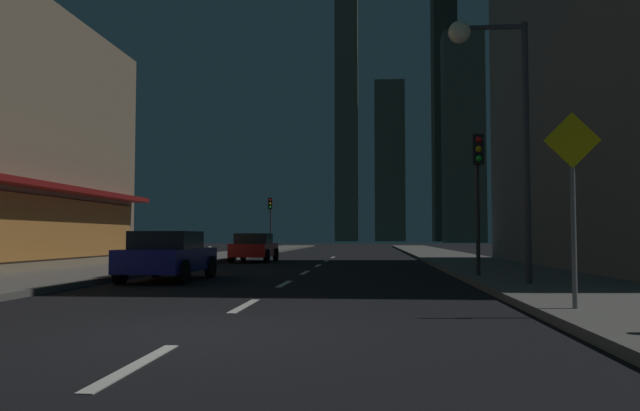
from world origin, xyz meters
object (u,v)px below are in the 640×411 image
object	(u,v)px
street_lamp_right	(492,86)
pedestrian_crossing_sign	(573,192)
traffic_light_far_left	(270,212)
fire_hydrant_far_left	(209,253)
traffic_light_near_right	(478,172)
car_parked_far	(254,247)
car_parked_near	(168,255)

from	to	relation	value
street_lamp_right	pedestrian_crossing_sign	world-z (taller)	street_lamp_right
traffic_light_far_left	pedestrian_crossing_sign	xyz separation A→B (m)	(11.10, -36.59, -1.18)
fire_hydrant_far_left	traffic_light_near_right	world-z (taller)	traffic_light_near_right
fire_hydrant_far_left	street_lamp_right	world-z (taller)	street_lamp_right
fire_hydrant_far_left	pedestrian_crossing_sign	xyz separation A→B (m)	(11.50, -20.35, 1.56)
car_parked_far	street_lamp_right	size ratio (longest dim) A/B	0.64
fire_hydrant_far_left	street_lamp_right	xyz separation A→B (m)	(11.28, -15.13, 4.61)
traffic_light_far_left	car_parked_near	bearing A→B (deg)	-86.28
street_lamp_right	traffic_light_near_right	bearing A→B (deg)	87.53
car_parked_far	street_lamp_right	world-z (taller)	street_lamp_right
car_parked_near	traffic_light_far_left	bearing A→B (deg)	93.72
car_parked_near	traffic_light_near_right	bearing A→B (deg)	3.99
fire_hydrant_far_left	traffic_light_far_left	xyz separation A→B (m)	(0.40, 16.24, 2.74)
car_parked_far	traffic_light_far_left	xyz separation A→B (m)	(-1.90, 16.12, 2.45)
traffic_light_near_right	pedestrian_crossing_sign	xyz separation A→B (m)	(0.10, -8.01, -1.18)
traffic_light_near_right	street_lamp_right	size ratio (longest dim) A/B	0.64
traffic_light_near_right	street_lamp_right	bearing A→B (deg)	-92.47
fire_hydrant_far_left	pedestrian_crossing_sign	distance (m)	23.43
car_parked_near	street_lamp_right	world-z (taller)	street_lamp_right
pedestrian_crossing_sign	street_lamp_right	bearing A→B (deg)	92.41
traffic_light_far_left	street_lamp_right	xyz separation A→B (m)	(10.88, -31.37, 1.87)
traffic_light_near_right	car_parked_far	bearing A→B (deg)	126.16
traffic_light_far_left	street_lamp_right	size ratio (longest dim) A/B	0.64
car_parked_near	car_parked_far	size ratio (longest dim) A/B	1.00
car_parked_far	traffic_light_far_left	size ratio (longest dim) A/B	1.01
car_parked_near	traffic_light_near_right	xyz separation A→B (m)	(9.10, 0.63, 2.45)
car_parked_near	street_lamp_right	bearing A→B (deg)	-13.50
car_parked_far	fire_hydrant_far_left	distance (m)	2.32
car_parked_near	pedestrian_crossing_sign	distance (m)	11.86
traffic_light_far_left	fire_hydrant_far_left	bearing A→B (deg)	-91.41
fire_hydrant_far_left	traffic_light_near_right	distance (m)	17.02
car_parked_far	car_parked_near	bearing A→B (deg)	-90.00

